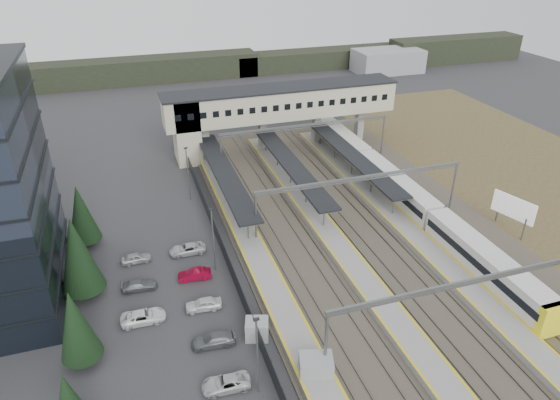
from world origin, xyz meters
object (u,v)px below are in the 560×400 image
object	(u,v)px
footbridge	(266,107)
billboard	(513,209)
train	(396,188)
relay_cabin_near	(316,368)
relay_cabin_far	(257,329)

from	to	relation	value
footbridge	billboard	size ratio (longest dim) A/B	7.28
train	billboard	size ratio (longest dim) A/B	10.62
relay_cabin_near	footbridge	bearing A→B (deg)	78.09
billboard	footbridge	bearing A→B (deg)	122.07
relay_cabin_near	billboard	xyz separation A→B (m)	(32.70, 14.86, 2.07)
relay_cabin_near	footbridge	xyz separation A→B (m)	(10.58, 50.16, 6.74)
footbridge	billboard	distance (m)	41.92
train	relay_cabin_near	bearing A→B (deg)	-130.59
relay_cabin_far	train	distance (m)	33.28
train	footbridge	bearing A→B (deg)	117.66
relay_cabin_far	train	xyz separation A→B (m)	(26.35, 20.31, 1.03)
footbridge	train	world-z (taller)	footbridge
relay_cabin_far	train	size ratio (longest dim) A/B	0.04
footbridge	train	xyz separation A→B (m)	(12.30, -23.47, -5.91)
relay_cabin_near	billboard	bearing A→B (deg)	24.44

